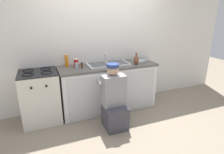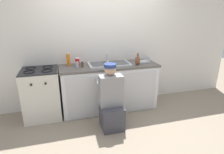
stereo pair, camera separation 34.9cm
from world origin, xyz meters
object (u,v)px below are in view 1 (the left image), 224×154
dish_rack_tray (139,60)px  soda_cup_red (76,63)px  soap_bottle_orange (67,61)px  vase_decorative (136,60)px  water_glass (77,65)px  plumber_person (114,102)px  sink_double_basin (108,64)px  stove_range (41,97)px  spice_bottle_pepper (82,65)px

dish_rack_tray → soda_cup_red: (-1.30, 0.07, 0.05)m
soap_bottle_orange → vase_decorative: 1.32m
dish_rack_tray → water_glass: bearing=-178.5°
plumber_person → vase_decorative: (0.66, 0.50, 0.55)m
soda_cup_red → sink_double_basin: bearing=-9.1°
stove_range → dish_rack_tray: dish_rack_tray is taller
spice_bottle_pepper → soap_bottle_orange: bearing=138.2°
water_glass → stove_range: bearing=179.8°
dish_rack_tray → soda_cup_red: size_ratio=1.84×
plumber_person → soap_bottle_orange: size_ratio=4.42×
vase_decorative → dish_rack_tray: 0.28m
stove_range → soda_cup_red: bearing=8.1°
soda_cup_red → water_glass: bearing=-98.0°
spice_bottle_pepper → sink_double_basin: bearing=4.4°
sink_double_basin → vase_decorative: 0.55m
sink_double_basin → dish_rack_tray: bearing=2.4°
stove_range → plumber_person: plumber_person is taller
water_glass → soap_bottle_orange: bearing=130.1°
sink_double_basin → soap_bottle_orange: soap_bottle_orange is taller
water_glass → dish_rack_tray: dish_rack_tray is taller
water_glass → plumber_person: bearing=-54.6°
stove_range → vase_decorative: vase_decorative is taller
vase_decorative → soda_cup_red: 1.15m
plumber_person → soap_bottle_orange: 1.19m
vase_decorative → sink_double_basin: bearing=162.7°
spice_bottle_pepper → dish_rack_tray: size_ratio=0.38×
water_glass → dish_rack_tray: (1.32, 0.03, -0.03)m
sink_double_basin → soap_bottle_orange: (-0.76, 0.17, 0.09)m
stove_range → water_glass: (0.67, -0.00, 0.51)m
vase_decorative → dish_rack_tray: bearing=45.9°
plumber_person → water_glass: size_ratio=11.04×
soda_cup_red → vase_decorative: bearing=-13.0°
plumber_person → spice_bottle_pepper: 0.89m
water_glass → soda_cup_red: (0.01, 0.10, 0.03)m
sink_double_basin → soda_cup_red: 0.61m
sink_double_basin → vase_decorative: size_ratio=3.48×
plumber_person → water_glass: plumber_person is taller
soap_bottle_orange → water_glass: 0.24m
soap_bottle_orange → sink_double_basin: bearing=-12.7°
stove_range → spice_bottle_pepper: 0.92m
spice_bottle_pepper → vase_decorative: bearing=-6.7°
spice_bottle_pepper → dish_rack_tray: 1.23m
sink_double_basin → stove_range: size_ratio=0.85×
plumber_person → water_glass: (-0.47, 0.66, 0.51)m
soap_bottle_orange → soda_cup_red: 0.18m
soap_bottle_orange → water_glass: soap_bottle_orange is taller
water_glass → soda_cup_red: size_ratio=0.66×
stove_range → plumber_person: bearing=-30.1°
spice_bottle_pepper → water_glass: bearing=158.1°
dish_rack_tray → soda_cup_red: soda_cup_red is taller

